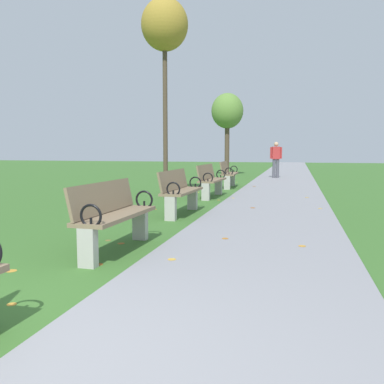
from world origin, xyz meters
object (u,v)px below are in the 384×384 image
(park_bench_2, at_px, (113,214))
(tree_2, at_px, (227,112))
(park_bench_5, at_px, (228,173))
(pedestrian_walking, at_px, (276,158))
(park_bench_4, at_px, (211,180))
(tree_1, at_px, (165,28))
(park_bench_3, at_px, (180,191))

(park_bench_2, distance_m, tree_2, 15.66)
(park_bench_5, bearing_deg, tree_2, 99.86)
(tree_2, xyz_separation_m, pedestrian_walking, (2.44, -1.23, -2.19))
(park_bench_4, height_order, tree_1, tree_1)
(park_bench_2, height_order, park_bench_5, same)
(pedestrian_walking, bearing_deg, park_bench_2, -95.49)
(park_bench_3, relative_size, tree_2, 0.40)
(park_bench_4, bearing_deg, park_bench_3, -90.00)
(park_bench_4, height_order, tree_2, tree_2)
(park_bench_3, xyz_separation_m, park_bench_5, (0.00, 6.06, 0.00))
(tree_2, distance_m, pedestrian_walking, 3.50)
(tree_1, height_order, pedestrian_walking, tree_1)
(tree_1, xyz_separation_m, pedestrian_walking, (2.51, 8.44, -3.53))
(park_bench_2, relative_size, tree_1, 0.31)
(park_bench_4, relative_size, pedestrian_walking, 1.00)
(park_bench_3, bearing_deg, pedestrian_walking, 82.97)
(park_bench_5, bearing_deg, park_bench_4, -90.00)
(park_bench_3, distance_m, pedestrian_walking, 11.14)
(park_bench_4, bearing_deg, pedestrian_walking, 80.30)
(park_bench_2, xyz_separation_m, tree_1, (-1.14, 5.73, 3.98))
(park_bench_5, bearing_deg, park_bench_3, -90.00)
(park_bench_3, xyz_separation_m, tree_2, (-1.08, 12.28, 2.63))
(park_bench_5, distance_m, pedestrian_walking, 5.18)
(park_bench_5, relative_size, tree_1, 0.31)
(park_bench_3, distance_m, park_bench_5, 6.06)
(park_bench_2, bearing_deg, park_bench_3, 90.00)
(park_bench_5, distance_m, tree_2, 6.83)
(park_bench_3, height_order, tree_1, tree_1)
(park_bench_3, relative_size, park_bench_5, 1.00)
(park_bench_5, relative_size, pedestrian_walking, 1.00)
(park_bench_4, relative_size, tree_1, 0.31)
(park_bench_5, bearing_deg, tree_1, -108.29)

